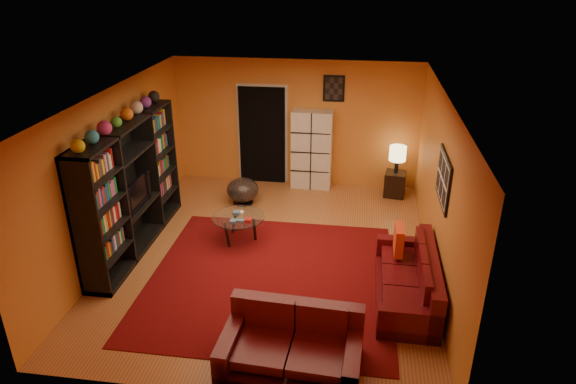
# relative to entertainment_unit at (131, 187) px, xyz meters

# --- Properties ---
(floor) EXTENTS (6.00, 6.00, 0.00)m
(floor) POSITION_rel_entertainment_unit_xyz_m (2.27, 0.00, -1.05)
(floor) COLOR #95572E
(floor) RESTS_ON ground
(ceiling) EXTENTS (6.00, 6.00, 0.00)m
(ceiling) POSITION_rel_entertainment_unit_xyz_m (2.27, 0.00, 1.55)
(ceiling) COLOR white
(ceiling) RESTS_ON wall_back
(wall_back) EXTENTS (6.00, 0.00, 6.00)m
(wall_back) POSITION_rel_entertainment_unit_xyz_m (2.27, 3.00, 0.25)
(wall_back) COLOR orange
(wall_back) RESTS_ON floor
(wall_front) EXTENTS (6.00, 0.00, 6.00)m
(wall_front) POSITION_rel_entertainment_unit_xyz_m (2.27, -3.00, 0.25)
(wall_front) COLOR orange
(wall_front) RESTS_ON floor
(wall_left) EXTENTS (0.00, 6.00, 6.00)m
(wall_left) POSITION_rel_entertainment_unit_xyz_m (-0.23, 0.00, 0.25)
(wall_left) COLOR orange
(wall_left) RESTS_ON floor
(wall_right) EXTENTS (0.00, 6.00, 6.00)m
(wall_right) POSITION_rel_entertainment_unit_xyz_m (4.78, 0.00, 0.25)
(wall_right) COLOR orange
(wall_right) RESTS_ON floor
(rug) EXTENTS (3.60, 3.60, 0.01)m
(rug) POSITION_rel_entertainment_unit_xyz_m (2.38, -0.70, -1.04)
(rug) COLOR #4F090C
(rug) RESTS_ON floor
(doorway) EXTENTS (0.95, 0.10, 2.04)m
(doorway) POSITION_rel_entertainment_unit_xyz_m (1.57, 2.96, -0.03)
(doorway) COLOR black
(doorway) RESTS_ON floor
(wall_art_right) EXTENTS (0.03, 1.00, 0.70)m
(wall_art_right) POSITION_rel_entertainment_unit_xyz_m (4.75, -0.30, 0.55)
(wall_art_right) COLOR black
(wall_art_right) RESTS_ON wall_right
(wall_art_back) EXTENTS (0.42, 0.03, 0.52)m
(wall_art_back) POSITION_rel_entertainment_unit_xyz_m (3.02, 2.98, 1.00)
(wall_art_back) COLOR black
(wall_art_back) RESTS_ON wall_back
(entertainment_unit) EXTENTS (0.45, 3.00, 2.10)m
(entertainment_unit) POSITION_rel_entertainment_unit_xyz_m (0.00, 0.00, 0.00)
(entertainment_unit) COLOR black
(entertainment_unit) RESTS_ON floor
(tv) EXTENTS (0.86, 0.11, 0.50)m
(tv) POSITION_rel_entertainment_unit_xyz_m (0.05, -0.06, -0.08)
(tv) COLOR black
(tv) RESTS_ON entertainment_unit
(sofa) EXTENTS (0.82, 1.96, 0.85)m
(sofa) POSITION_rel_entertainment_unit_xyz_m (4.41, -0.90, -0.76)
(sofa) COLOR #4A0911
(sofa) RESTS_ON rug
(loveseat) EXTENTS (1.66, 1.05, 0.85)m
(loveseat) POSITION_rel_entertainment_unit_xyz_m (2.93, -2.41, -0.77)
(loveseat) COLOR #4A0911
(loveseat) RESTS_ON rug
(throw_pillow) EXTENTS (0.12, 0.42, 0.42)m
(throw_pillow) POSITION_rel_entertainment_unit_xyz_m (4.22, -0.37, -0.42)
(throw_pillow) COLOR #F2411A
(throw_pillow) RESTS_ON sofa
(coffee_table) EXTENTS (0.89, 0.89, 0.44)m
(coffee_table) POSITION_rel_entertainment_unit_xyz_m (1.64, 0.36, -0.65)
(coffee_table) COLOR silver
(coffee_table) RESTS_ON floor
(storage_cabinet) EXTENTS (0.82, 0.38, 1.63)m
(storage_cabinet) POSITION_rel_entertainment_unit_xyz_m (2.63, 2.80, -0.23)
(storage_cabinet) COLOR silver
(storage_cabinet) RESTS_ON floor
(bowl_chair) EXTENTS (0.62, 0.62, 0.51)m
(bowl_chair) POSITION_rel_entertainment_unit_xyz_m (1.39, 1.80, -0.77)
(bowl_chair) COLOR black
(bowl_chair) RESTS_ON floor
(side_table) EXTENTS (0.45, 0.45, 0.50)m
(side_table) POSITION_rel_entertainment_unit_xyz_m (4.34, 2.58, -0.80)
(side_table) COLOR black
(side_table) RESTS_ON floor
(table_lamp) EXTENTS (0.33, 0.33, 0.55)m
(table_lamp) POSITION_rel_entertainment_unit_xyz_m (4.34, 2.58, -0.16)
(table_lamp) COLOR black
(table_lamp) RESTS_ON side_table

